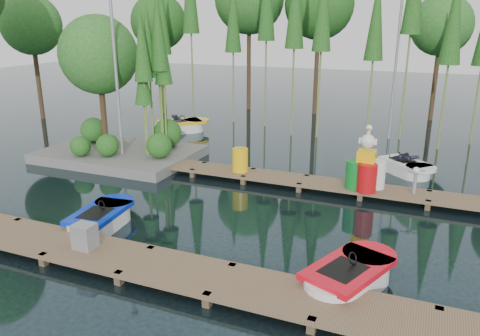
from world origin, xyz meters
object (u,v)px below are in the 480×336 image
at_px(boat_blue, 101,219).
at_px(boat_yellow_far, 181,126).
at_px(drum_cluster, 366,171).
at_px(utility_cabinet, 85,236).
at_px(yellow_barrel, 240,160).
at_px(island, 113,81).
at_px(boat_red, 349,277).

relative_size(boat_blue, boat_yellow_far, 0.89).
bearing_deg(drum_cluster, utility_cabinet, -128.96).
bearing_deg(yellow_barrel, drum_cluster, -2.01).
distance_m(utility_cabinet, drum_cluster, 8.81).
xyz_separation_m(boat_blue, boat_yellow_far, (-3.87, 11.20, 0.06)).
height_order(island, boat_yellow_far, island).
height_order(island, utility_cabinet, island).
xyz_separation_m(boat_yellow_far, drum_cluster, (10.27, -5.99, 0.62)).
bearing_deg(boat_blue, island, 116.55).
height_order(boat_blue, boat_yellow_far, boat_yellow_far).
bearing_deg(drum_cluster, yellow_barrel, 177.99).
xyz_separation_m(boat_yellow_far, yellow_barrel, (5.81, -5.83, 0.43)).
distance_m(yellow_barrel, drum_cluster, 4.47).
bearing_deg(boat_yellow_far, boat_blue, -95.79).
xyz_separation_m(boat_blue, utility_cabinet, (0.87, -1.64, 0.37)).
bearing_deg(yellow_barrel, island, 172.45).
height_order(boat_yellow_far, yellow_barrel, boat_yellow_far).
distance_m(boat_yellow_far, yellow_barrel, 8.25).
height_order(island, drum_cluster, island).
bearing_deg(yellow_barrel, boat_blue, -109.93).
bearing_deg(boat_red, yellow_barrel, 152.33).
relative_size(boat_blue, boat_red, 0.89).
distance_m(utility_cabinet, yellow_barrel, 7.08).
bearing_deg(island, boat_red, -31.21).
xyz_separation_m(boat_blue, drum_cluster, (6.40, 5.21, 0.68)).
bearing_deg(boat_red, boat_blue, -162.14).
relative_size(boat_yellow_far, utility_cabinet, 4.74).
bearing_deg(utility_cabinet, drum_cluster, 51.04).
xyz_separation_m(boat_red, boat_yellow_far, (-10.80, 11.68, 0.04)).
bearing_deg(drum_cluster, boat_blue, -140.89).
bearing_deg(island, boat_yellow_far, 88.31).
bearing_deg(boat_yellow_far, utility_cabinet, -94.58).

